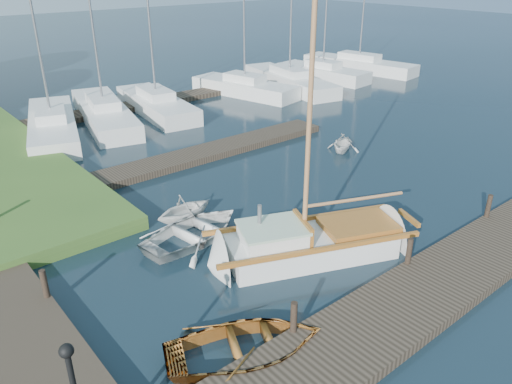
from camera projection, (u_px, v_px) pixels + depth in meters
ground at (256, 224)px, 17.04m from camera, size 160.00×160.00×0.00m
near_dock at (405, 305)px, 12.78m from camera, size 18.00×2.20×0.30m
far_dock at (199, 155)px, 22.67m from camera, size 14.00×1.60×0.30m
pontoon at (219, 90)px, 33.93m from camera, size 30.00×1.60×0.30m
mooring_post_1 at (294, 317)px, 11.52m from camera, size 0.16×0.16×0.80m
mooring_post_2 at (409, 251)px, 14.12m from camera, size 0.16×0.16×0.80m
mooring_post_3 at (489, 206)px, 16.71m from camera, size 0.16×0.16×0.80m
mooring_post_4 at (45, 284)px, 12.70m from camera, size 0.16×0.16×0.80m
sailboat at (315, 244)px, 15.15m from camera, size 7.36×4.53×9.83m
dinghy at (246, 343)px, 11.19m from camera, size 4.38×3.84×0.75m
tender_a at (194, 229)px, 15.94m from camera, size 3.98×3.10×0.75m
tender_b at (184, 207)px, 16.97m from camera, size 2.21×1.93×1.12m
tender_d at (343, 141)px, 23.35m from camera, size 2.41×2.30×0.99m
marina_boat_0 at (52, 124)px, 25.57m from camera, size 4.84×9.19×10.99m
marina_boat_1 at (104, 111)px, 27.63m from camera, size 4.30×9.46×11.52m
marina_boat_2 at (156, 103)px, 29.26m from camera, size 3.23×8.13×12.61m
marina_boat_4 at (245, 86)px, 33.09m from camera, size 3.84×7.82×11.20m
marina_boat_5 at (289, 79)px, 35.07m from camera, size 4.07×9.72×11.73m
marina_boat_6 at (323, 72)px, 37.44m from camera, size 3.11×7.44×11.01m
marina_boat_7 at (359, 64)px, 40.36m from camera, size 3.74×9.66×11.47m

